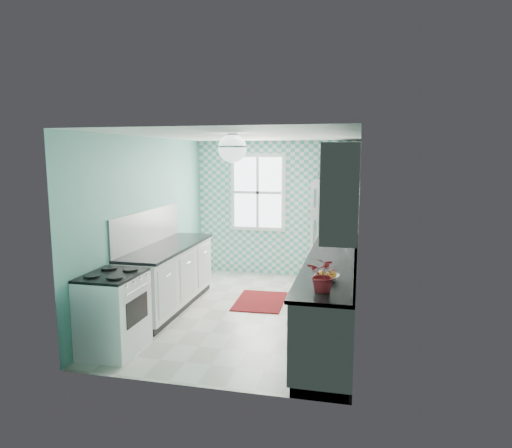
% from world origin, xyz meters
% --- Properties ---
extents(floor, '(3.00, 4.40, 0.02)m').
position_xyz_m(floor, '(0.00, 0.00, -0.01)').
color(floor, silver).
rests_on(floor, ground).
extents(ceiling, '(3.00, 4.40, 0.02)m').
position_xyz_m(ceiling, '(0.00, 0.00, 2.51)').
color(ceiling, white).
rests_on(ceiling, wall_back).
extents(wall_back, '(3.00, 0.02, 2.50)m').
position_xyz_m(wall_back, '(0.00, 2.21, 1.25)').
color(wall_back, '#5FA696').
rests_on(wall_back, floor).
extents(wall_front, '(3.00, 0.02, 2.50)m').
position_xyz_m(wall_front, '(0.00, -2.21, 1.25)').
color(wall_front, '#5FA696').
rests_on(wall_front, floor).
extents(wall_left, '(0.02, 4.40, 2.50)m').
position_xyz_m(wall_left, '(-1.51, 0.00, 1.25)').
color(wall_left, '#5FA696').
rests_on(wall_left, floor).
extents(wall_right, '(0.02, 4.40, 2.50)m').
position_xyz_m(wall_right, '(1.51, 0.00, 1.25)').
color(wall_right, '#5FA696').
rests_on(wall_right, floor).
extents(accent_wall, '(3.00, 0.01, 2.50)m').
position_xyz_m(accent_wall, '(0.00, 2.19, 1.25)').
color(accent_wall, '#4EB0A3').
rests_on(accent_wall, wall_back).
extents(window, '(1.04, 0.05, 1.44)m').
position_xyz_m(window, '(-0.35, 2.16, 1.55)').
color(window, white).
rests_on(window, wall_back).
extents(backsplash_right, '(0.02, 3.60, 0.51)m').
position_xyz_m(backsplash_right, '(1.49, -0.40, 1.20)').
color(backsplash_right, white).
rests_on(backsplash_right, wall_right).
extents(backsplash_left, '(0.02, 2.15, 0.51)m').
position_xyz_m(backsplash_left, '(-1.49, -0.07, 1.20)').
color(backsplash_left, white).
rests_on(backsplash_left, wall_left).
extents(upper_cabinets_right, '(0.33, 3.20, 0.90)m').
position_xyz_m(upper_cabinets_right, '(1.33, -0.60, 1.90)').
color(upper_cabinets_right, silver).
rests_on(upper_cabinets_right, wall_right).
extents(upper_cabinet_fridge, '(0.40, 0.74, 0.40)m').
position_xyz_m(upper_cabinet_fridge, '(1.30, 1.83, 2.25)').
color(upper_cabinet_fridge, silver).
rests_on(upper_cabinet_fridge, wall_right).
extents(ceiling_light, '(0.34, 0.34, 0.35)m').
position_xyz_m(ceiling_light, '(0.00, -0.80, 2.32)').
color(ceiling_light, silver).
rests_on(ceiling_light, ceiling).
extents(base_cabinets_right, '(0.60, 3.60, 0.90)m').
position_xyz_m(base_cabinets_right, '(1.20, -0.40, 0.45)').
color(base_cabinets_right, white).
rests_on(base_cabinets_right, floor).
extents(countertop_right, '(0.63, 3.60, 0.04)m').
position_xyz_m(countertop_right, '(1.19, -0.40, 0.92)').
color(countertop_right, black).
rests_on(countertop_right, base_cabinets_right).
extents(base_cabinets_left, '(0.60, 2.15, 0.90)m').
position_xyz_m(base_cabinets_left, '(-1.20, -0.07, 0.45)').
color(base_cabinets_left, white).
rests_on(base_cabinets_left, floor).
extents(countertop_left, '(0.63, 2.15, 0.04)m').
position_xyz_m(countertop_left, '(-1.19, -0.07, 0.92)').
color(countertop_left, black).
rests_on(countertop_left, base_cabinets_left).
extents(fridge, '(0.79, 0.78, 1.82)m').
position_xyz_m(fridge, '(1.11, 1.79, 0.91)').
color(fridge, white).
rests_on(fridge, floor).
extents(stove, '(0.60, 0.75, 0.90)m').
position_xyz_m(stove, '(-1.20, -1.61, 0.47)').
color(stove, white).
rests_on(stove, floor).
extents(sink, '(0.46, 0.38, 0.53)m').
position_xyz_m(sink, '(1.20, 0.47, 0.93)').
color(sink, silver).
rests_on(sink, countertop_right).
extents(rug, '(0.76, 1.06, 0.02)m').
position_xyz_m(rug, '(0.06, 0.49, 0.01)').
color(rug, maroon).
rests_on(rug, floor).
extents(dish_towel, '(0.10, 0.25, 0.38)m').
position_xyz_m(dish_towel, '(0.89, 0.13, 0.48)').
color(dish_towel, '#6BB6A0').
rests_on(dish_towel, base_cabinets_right).
extents(fruit_bowl, '(0.29, 0.29, 0.06)m').
position_xyz_m(fruit_bowl, '(1.20, -1.44, 0.97)').
color(fruit_bowl, white).
rests_on(fruit_bowl, countertop_right).
extents(potted_plant, '(0.39, 0.37, 0.35)m').
position_xyz_m(potted_plant, '(1.20, -1.87, 1.11)').
color(potted_plant, red).
rests_on(potted_plant, countertop_right).
extents(soap_bottle, '(0.08, 0.08, 0.17)m').
position_xyz_m(soap_bottle, '(1.25, 0.75, 1.03)').
color(soap_bottle, '#B0C2CE').
rests_on(soap_bottle, countertop_right).
extents(microwave, '(0.48, 0.34, 0.26)m').
position_xyz_m(microwave, '(1.11, 1.79, 1.95)').
color(microwave, white).
rests_on(microwave, fridge).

